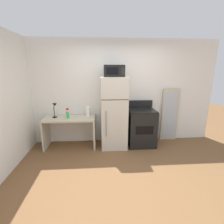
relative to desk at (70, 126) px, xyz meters
name	(u,v)px	position (x,y,z in m)	size (l,w,h in m)	color
ground_plane	(127,178)	(1.20, -1.35, -0.53)	(12.00, 12.00, 0.00)	brown
wall_back_white	(118,92)	(1.20, 0.35, 0.77)	(5.00, 0.10, 2.60)	white
desk	(70,126)	(0.00, 0.00, 0.00)	(1.22, 0.56, 0.75)	beige
desk_lamp	(55,108)	(-0.33, 0.02, 0.46)	(0.14, 0.12, 0.35)	black
spray_bottle	(68,114)	(-0.02, -0.06, 0.32)	(0.06, 0.06, 0.25)	green
paper_towel_roll	(88,112)	(0.44, 0.06, 0.34)	(0.11, 0.11, 0.24)	white
refrigerator	(114,113)	(1.07, -0.03, 0.33)	(0.61, 0.65, 1.71)	beige
microwave	(114,71)	(1.07, -0.05, 1.31)	(0.46, 0.35, 0.26)	black
oven_range	(141,127)	(1.77, -0.02, -0.06)	(0.66, 0.61, 1.10)	black
leaning_mirror	(170,115)	(2.59, 0.24, 0.17)	(0.44, 0.03, 1.40)	#C6B793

